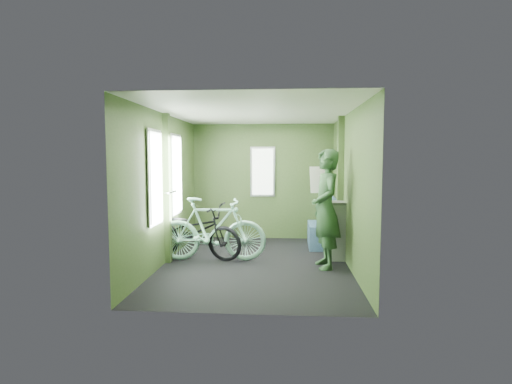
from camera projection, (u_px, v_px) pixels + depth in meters
The scene contains 6 objects.
room at pixel (253, 170), 6.06m from camera, with size 4.00×4.02×2.31m.
bicycle_black at pixel (193, 258), 6.47m from camera, with size 0.59×1.69×0.89m, color black.
bicycle_mint at pixel (212, 261), 6.28m from camera, with size 0.48×1.71×1.03m, color #9EE7CB.
passenger at pixel (326, 209), 5.87m from camera, with size 0.52×0.73×1.75m.
waste_box at pixel (335, 230), 6.41m from camera, with size 0.27×0.38×0.93m, color gray.
bench_seat at pixel (323, 232), 7.30m from camera, with size 0.49×0.86×0.90m.
Camera 1 is at (0.44, -6.01, 1.62)m, focal length 28.00 mm.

